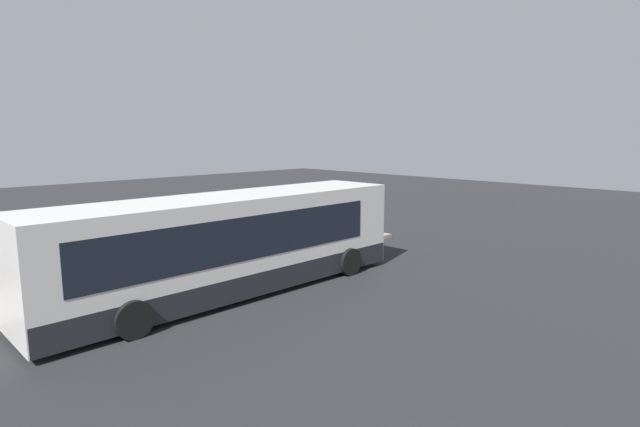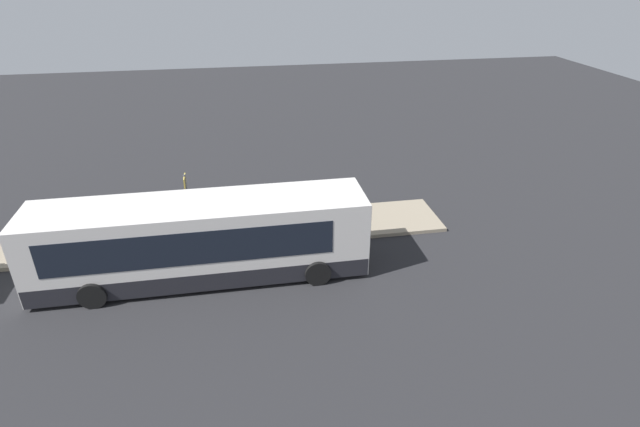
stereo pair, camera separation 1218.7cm
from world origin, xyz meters
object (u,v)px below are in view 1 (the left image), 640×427
bus_lead (229,245)px  trash_bin (315,238)px  passenger_boarding (275,225)px  passenger_waiting (280,225)px  suitcase (267,237)px  sign_post (147,227)px

bus_lead → trash_bin: (6.05, 2.42, -1.02)m
passenger_boarding → passenger_waiting: 0.81m
passenger_waiting → trash_bin: 1.65m
suitcase → sign_post: sign_post is taller
suitcase → trash_bin: (1.53, -1.34, -0.05)m
sign_post → trash_bin: (6.75, -1.54, -1.17)m
passenger_waiting → sign_post: (-5.41, 0.80, 0.56)m
trash_bin → passenger_boarding: bearing=123.8°
bus_lead → trash_bin: size_ratio=18.62×
passenger_waiting → suitcase: (-0.19, 0.59, -0.57)m
sign_post → suitcase: bearing=-2.2°
sign_post → trash_bin: sign_post is taller
passenger_boarding → sign_post: bearing=36.7°
sign_post → passenger_waiting: bearing=-8.4°
bus_lead → sign_post: (-0.70, 3.96, 0.15)m
bus_lead → passenger_boarding: bearing=37.5°
passenger_boarding → trash_bin: (0.98, -1.46, -0.51)m
suitcase → bus_lead: bearing=-140.2°
bus_lead → passenger_waiting: size_ratio=7.02×
bus_lead → passenger_waiting: bus_lead is taller
bus_lead → sign_post: bus_lead is taller
passenger_waiting → sign_post: sign_post is taller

